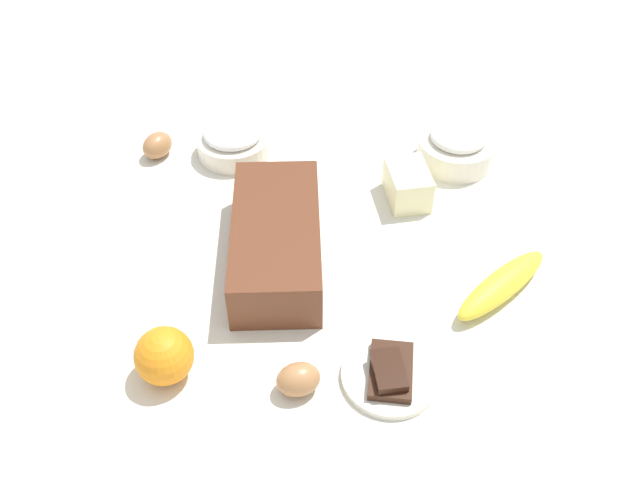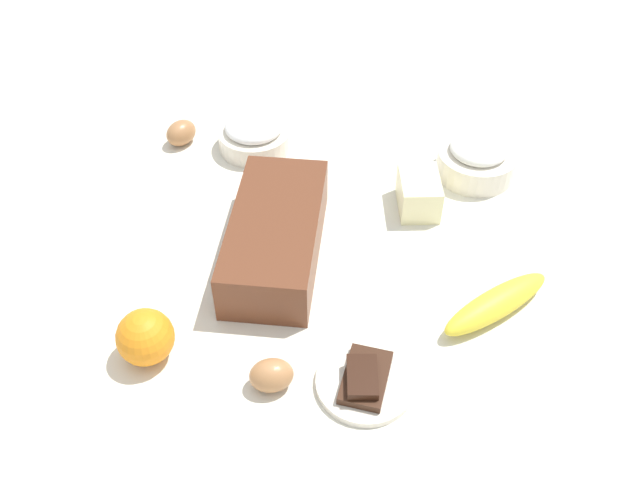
# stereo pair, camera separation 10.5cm
# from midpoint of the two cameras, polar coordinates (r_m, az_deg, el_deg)

# --- Properties ---
(ground_plane) EXTENTS (2.40, 2.40, 0.02)m
(ground_plane) POSITION_cam_midpoint_polar(r_m,az_deg,el_deg) (1.08, -2.77, -2.03)
(ground_plane) COLOR silver
(loaf_pan) EXTENTS (0.28, 0.14, 0.08)m
(loaf_pan) POSITION_cam_midpoint_polar(r_m,az_deg,el_deg) (1.05, -6.56, -0.16)
(loaf_pan) COLOR brown
(loaf_pan) RESTS_ON ground_plane
(flour_bowl) EXTENTS (0.14, 0.14, 0.07)m
(flour_bowl) POSITION_cam_midpoint_polar(r_m,az_deg,el_deg) (1.25, 8.67, 7.52)
(flour_bowl) COLOR silver
(flour_bowl) RESTS_ON ground_plane
(sugar_bowl) EXTENTS (0.13, 0.13, 0.06)m
(sugar_bowl) POSITION_cam_midpoint_polar(r_m,az_deg,el_deg) (1.27, -9.56, 7.94)
(sugar_bowl) COLOR silver
(sugar_bowl) RESTS_ON ground_plane
(banana) EXTENTS (0.16, 0.17, 0.04)m
(banana) POSITION_cam_midpoint_polar(r_m,az_deg,el_deg) (1.03, 11.75, -3.75)
(banana) COLOR yellow
(banana) RESTS_ON ground_plane
(orange_fruit) EXTENTS (0.08, 0.08, 0.08)m
(orange_fruit) POSITION_cam_midpoint_polar(r_m,az_deg,el_deg) (0.94, -15.92, -9.27)
(orange_fruit) COLOR orange
(orange_fruit) RESTS_ON ground_plane
(butter_block) EXTENTS (0.10, 0.08, 0.06)m
(butter_block) POSITION_cam_midpoint_polar(r_m,az_deg,el_deg) (1.16, 4.52, 4.41)
(butter_block) COLOR #F4EDB2
(butter_block) RESTS_ON ground_plane
(egg_near_butter) EXTENTS (0.06, 0.07, 0.04)m
(egg_near_butter) POSITION_cam_midpoint_polar(r_m,az_deg,el_deg) (0.91, -5.27, -11.46)
(egg_near_butter) COLOR #AF7647
(egg_near_butter) RESTS_ON ground_plane
(egg_beside_bowl) EXTENTS (0.07, 0.07, 0.04)m
(egg_beside_bowl) POSITION_cam_midpoint_polar(r_m,az_deg,el_deg) (1.30, -15.52, 7.37)
(egg_beside_bowl) COLOR #A77144
(egg_beside_bowl) RESTS_ON ground_plane
(chocolate_plate) EXTENTS (0.13, 0.13, 0.03)m
(chocolate_plate) POSITION_cam_midpoint_polar(r_m,az_deg,el_deg) (0.93, 2.37, -11.05)
(chocolate_plate) COLOR silver
(chocolate_plate) RESTS_ON ground_plane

